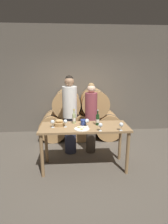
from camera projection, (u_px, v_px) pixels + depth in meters
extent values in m
plane|color=#564F44|center=(84.00, 167.00, 3.62)|extent=(10.00, 10.00, 0.00)
cube|color=#60594F|center=(80.00, 81.00, 5.38)|extent=(10.00, 0.12, 3.20)
cylinder|color=tan|center=(54.00, 125.00, 5.08)|extent=(0.74, 0.92, 0.74)
cylinder|color=#2D2D33|center=(53.00, 129.00, 4.80)|extent=(0.75, 0.02, 0.75)
cylinder|color=#2D2D33|center=(55.00, 122.00, 5.36)|extent=(0.75, 0.02, 0.75)
cylinder|color=tan|center=(81.00, 125.00, 5.13)|extent=(0.74, 0.92, 0.74)
cylinder|color=#2D2D33|center=(81.00, 128.00, 4.84)|extent=(0.75, 0.02, 0.75)
cylinder|color=#2D2D33|center=(80.00, 122.00, 5.41)|extent=(0.75, 0.02, 0.75)
cylinder|color=tan|center=(107.00, 124.00, 5.18)|extent=(0.74, 0.92, 0.74)
cylinder|color=#2D2D33|center=(109.00, 127.00, 4.89)|extent=(0.75, 0.02, 0.75)
cylinder|color=#2D2D33|center=(105.00, 121.00, 5.46)|extent=(0.75, 0.02, 0.75)
cylinder|color=tan|center=(67.00, 102.00, 4.94)|extent=(0.74, 0.92, 0.74)
cylinder|color=#2D2D33|center=(67.00, 105.00, 4.65)|extent=(0.75, 0.02, 0.75)
cylinder|color=#2D2D33|center=(67.00, 101.00, 5.22)|extent=(0.75, 0.02, 0.75)
cylinder|color=tan|center=(94.00, 102.00, 4.99)|extent=(0.74, 0.92, 0.74)
cylinder|color=#2D2D33|center=(95.00, 104.00, 4.70)|extent=(0.75, 0.02, 0.75)
cylinder|color=#2D2D33|center=(93.00, 100.00, 5.27)|extent=(0.75, 0.02, 0.75)
cylinder|color=#99754C|center=(42.00, 156.00, 3.20)|extent=(0.06, 0.06, 0.86)
cylinder|color=#99754C|center=(128.00, 153.00, 3.31)|extent=(0.06, 0.06, 0.86)
cylinder|color=#99754C|center=(46.00, 143.00, 3.73)|extent=(0.06, 0.06, 0.86)
cylinder|color=#99754C|center=(120.00, 141.00, 3.83)|extent=(0.06, 0.06, 0.86)
cube|color=#99754C|center=(84.00, 127.00, 3.41)|extent=(1.72, 0.66, 0.04)
cylinder|color=#2D334C|center=(70.00, 135.00, 4.16)|extent=(0.27, 0.27, 0.89)
cylinder|color=silver|center=(70.00, 102.00, 3.96)|extent=(0.33, 0.33, 0.71)
sphere|color=#997051|center=(69.00, 82.00, 3.85)|extent=(0.21, 0.21, 0.21)
sphere|color=black|center=(69.00, 79.00, 3.84)|extent=(0.17, 0.17, 0.17)
cylinder|color=#4C4238|center=(91.00, 136.00, 4.20)|extent=(0.23, 0.23, 0.81)
cylinder|color=#8C3D47|center=(91.00, 107.00, 4.02)|extent=(0.28, 0.28, 0.64)
sphere|color=beige|center=(91.00, 89.00, 3.92)|extent=(0.19, 0.19, 0.19)
sphere|color=olive|center=(91.00, 86.00, 3.91)|extent=(0.15, 0.15, 0.15)
cylinder|color=#193819|center=(98.00, 120.00, 3.44)|extent=(0.07, 0.07, 0.21)
cylinder|color=#193819|center=(98.00, 113.00, 3.40)|extent=(0.03, 0.03, 0.08)
cylinder|color=#B7B7BC|center=(98.00, 110.00, 3.39)|extent=(0.03, 0.03, 0.02)
cylinder|color=white|center=(98.00, 121.00, 3.44)|extent=(0.07, 0.07, 0.07)
cylinder|color=#ADBC7F|center=(74.00, 119.00, 3.54)|extent=(0.07, 0.07, 0.20)
cylinder|color=#ADBC7F|center=(74.00, 112.00, 3.51)|extent=(0.03, 0.03, 0.08)
cylinder|color=gold|center=(74.00, 110.00, 3.50)|extent=(0.03, 0.03, 0.02)
cylinder|color=white|center=(74.00, 119.00, 3.55)|extent=(0.07, 0.07, 0.06)
cylinder|color=navy|center=(83.00, 122.00, 3.46)|extent=(0.11, 0.11, 0.11)
cylinder|color=navy|center=(83.00, 120.00, 3.45)|extent=(0.12, 0.12, 0.01)
cylinder|color=#A87F4C|center=(59.00, 124.00, 3.44)|extent=(0.21, 0.21, 0.06)
ellipsoid|color=tan|center=(59.00, 121.00, 3.42)|extent=(0.16, 0.10, 0.07)
cylinder|color=white|center=(82.00, 129.00, 3.23)|extent=(0.28, 0.28, 0.01)
cube|color=beige|center=(85.00, 127.00, 3.25)|extent=(0.07, 0.06, 0.02)
cube|color=beige|center=(79.00, 127.00, 3.26)|extent=(0.07, 0.07, 0.02)
cube|color=#E0CC7F|center=(82.00, 129.00, 3.16)|extent=(0.05, 0.06, 0.02)
cylinder|color=white|center=(53.00, 127.00, 3.32)|extent=(0.06, 0.06, 0.00)
cylinder|color=white|center=(53.00, 125.00, 3.31)|extent=(0.01, 0.01, 0.07)
sphere|color=white|center=(53.00, 122.00, 3.30)|extent=(0.08, 0.08, 0.08)
cylinder|color=white|center=(65.00, 127.00, 3.35)|extent=(0.06, 0.06, 0.00)
cylinder|color=white|center=(65.00, 125.00, 3.34)|extent=(0.01, 0.01, 0.07)
sphere|color=white|center=(65.00, 121.00, 3.32)|extent=(0.08, 0.08, 0.08)
cylinder|color=white|center=(87.00, 126.00, 3.39)|extent=(0.06, 0.06, 0.00)
cylinder|color=white|center=(87.00, 124.00, 3.38)|extent=(0.01, 0.01, 0.07)
sphere|color=white|center=(87.00, 121.00, 3.37)|extent=(0.08, 0.08, 0.08)
cylinder|color=white|center=(100.00, 131.00, 3.15)|extent=(0.06, 0.06, 0.00)
cylinder|color=white|center=(100.00, 129.00, 3.14)|extent=(0.01, 0.01, 0.07)
sphere|color=white|center=(100.00, 125.00, 3.12)|extent=(0.08, 0.08, 0.08)
cylinder|color=white|center=(121.00, 130.00, 3.17)|extent=(0.06, 0.06, 0.00)
cylinder|color=white|center=(121.00, 128.00, 3.16)|extent=(0.01, 0.01, 0.07)
sphere|color=white|center=(121.00, 125.00, 3.14)|extent=(0.08, 0.08, 0.08)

